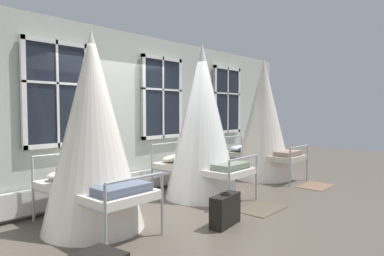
{
  "coord_description": "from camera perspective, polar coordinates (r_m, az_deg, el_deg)",
  "views": [
    {
      "loc": [
        -3.69,
        -4.05,
        1.62
      ],
      "look_at": [
        0.89,
        0.07,
        1.29
      ],
      "focal_mm": 31.83,
      "sensor_mm": 36.0,
      "label": 1
    }
  ],
  "objects": [
    {
      "name": "rug_fourth",
      "position": [
        7.78,
        20.0,
        -9.1
      ],
      "size": [
        0.81,
        0.57,
        0.01
      ],
      "primitive_type": "cube",
      "rotation": [
        0.0,
        0.0,
        0.01
      ],
      "color": "brown",
      "rests_on": "ground"
    },
    {
      "name": "window_bank",
      "position": [
        6.35,
        -12.31,
        -2.51
      ],
      "size": [
        7.85,
        0.1,
        2.64
      ],
      "color": "black",
      "rests_on": "ground"
    },
    {
      "name": "cot_second",
      "position": [
        4.8,
        -16.31,
        -0.68
      ],
      "size": [
        1.38,
        1.85,
        2.71
      ],
      "rotation": [
        0.0,
        0.0,
        1.58
      ],
      "color": "#9EA3A8",
      "rests_on": "ground"
    },
    {
      "name": "rug_third",
      "position": [
        5.81,
        11.42,
        -13.14
      ],
      "size": [
        0.81,
        0.57,
        0.01
      ],
      "primitive_type": "cube",
      "rotation": [
        0.0,
        0.0,
        0.01
      ],
      "color": "brown",
      "rests_on": "ground"
    },
    {
      "name": "ground",
      "position": [
        5.71,
        -5.6,
        -13.44
      ],
      "size": [
        21.87,
        21.87,
        0.0
      ],
      "primitive_type": "plane",
      "color": "brown"
    },
    {
      "name": "cot_third",
      "position": [
        6.3,
        1.7,
        0.91
      ],
      "size": [
        1.38,
        1.86,
        2.84
      ],
      "rotation": [
        0.0,
        0.0,
        1.59
      ],
      "color": "#9EA3A8",
      "rests_on": "ground"
    },
    {
      "name": "suitcase_dark",
      "position": [
        4.91,
        5.59,
        -13.5
      ],
      "size": [
        0.58,
        0.28,
        0.47
      ],
      "rotation": [
        0.0,
        0.0,
        0.14
      ],
      "color": "black",
      "rests_on": "ground"
    },
    {
      "name": "cot_fourth",
      "position": [
        8.23,
        11.86,
        1.26
      ],
      "size": [
        1.38,
        1.84,
        2.82
      ],
      "rotation": [
        0.0,
        0.0,
        1.57
      ],
      "color": "#9EA3A8",
      "rests_on": "ground"
    },
    {
      "name": "back_wall_with_windows",
      "position": [
        6.42,
        -12.99,
        2.25
      ],
      "size": [
        11.3,
        0.1,
        3.08
      ],
      "primitive_type": "cube",
      "color": "#B2B7AD",
      "rests_on": "ground"
    }
  ]
}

